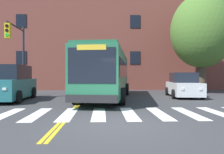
{
  "coord_description": "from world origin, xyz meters",
  "views": [
    {
      "loc": [
        -0.37,
        -7.19,
        1.66
      ],
      "look_at": [
        0.03,
        7.09,
        1.51
      ],
      "focal_mm": 35.0,
      "sensor_mm": 36.0,
      "label": 1
    }
  ],
  "objects_px": {
    "car_white_far_lane": "(183,86)",
    "street_tree_curbside_large": "(202,31)",
    "car_grey_behind_bus": "(96,80)",
    "traffic_light_far_corner": "(17,47)",
    "car_teal_near_lane": "(11,84)",
    "city_bus": "(107,73)"
  },
  "relations": [
    {
      "from": "car_teal_near_lane",
      "to": "car_white_far_lane",
      "type": "bearing_deg",
      "value": 9.01
    },
    {
      "from": "car_grey_behind_bus",
      "to": "city_bus",
      "type": "bearing_deg",
      "value": -83.06
    },
    {
      "from": "car_white_far_lane",
      "to": "street_tree_curbside_large",
      "type": "bearing_deg",
      "value": 49.32
    },
    {
      "from": "street_tree_curbside_large",
      "to": "city_bus",
      "type": "bearing_deg",
      "value": -154.38
    },
    {
      "from": "city_bus",
      "to": "car_teal_near_lane",
      "type": "bearing_deg",
      "value": -170.01
    },
    {
      "from": "city_bus",
      "to": "car_teal_near_lane",
      "type": "height_order",
      "value": "city_bus"
    },
    {
      "from": "car_grey_behind_bus",
      "to": "street_tree_curbside_large",
      "type": "distance_m",
      "value": 12.04
    },
    {
      "from": "city_bus",
      "to": "car_teal_near_lane",
      "type": "relative_size",
      "value": 2.15
    },
    {
      "from": "car_grey_behind_bus",
      "to": "traffic_light_far_corner",
      "type": "distance_m",
      "value": 10.33
    },
    {
      "from": "street_tree_curbside_large",
      "to": "traffic_light_far_corner",
      "type": "bearing_deg",
      "value": -169.68
    },
    {
      "from": "traffic_light_far_corner",
      "to": "street_tree_curbside_large",
      "type": "xyz_separation_m",
      "value": [
        15.25,
        2.78,
        1.8
      ]
    },
    {
      "from": "car_white_far_lane",
      "to": "traffic_light_far_corner",
      "type": "relative_size",
      "value": 0.79
    },
    {
      "from": "city_bus",
      "to": "traffic_light_far_corner",
      "type": "height_order",
      "value": "traffic_light_far_corner"
    },
    {
      "from": "car_teal_near_lane",
      "to": "traffic_light_far_corner",
      "type": "bearing_deg",
      "value": 103.06
    },
    {
      "from": "street_tree_curbside_large",
      "to": "car_white_far_lane",
      "type": "bearing_deg",
      "value": -130.68
    },
    {
      "from": "traffic_light_far_corner",
      "to": "car_grey_behind_bus",
      "type": "bearing_deg",
      "value": 56.23
    },
    {
      "from": "car_grey_behind_bus",
      "to": "traffic_light_far_corner",
      "type": "xyz_separation_m",
      "value": [
        -5.54,
        -8.29,
        2.71
      ]
    },
    {
      "from": "car_grey_behind_bus",
      "to": "traffic_light_far_corner",
      "type": "relative_size",
      "value": 0.9
    },
    {
      "from": "city_bus",
      "to": "street_tree_curbside_large",
      "type": "relative_size",
      "value": 1.25
    },
    {
      "from": "car_teal_near_lane",
      "to": "car_white_far_lane",
      "type": "height_order",
      "value": "car_teal_near_lane"
    },
    {
      "from": "car_teal_near_lane",
      "to": "car_white_far_lane",
      "type": "xyz_separation_m",
      "value": [
        11.86,
        1.88,
        -0.25
      ]
    },
    {
      "from": "car_teal_near_lane",
      "to": "car_white_far_lane",
      "type": "distance_m",
      "value": 12.01
    }
  ]
}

